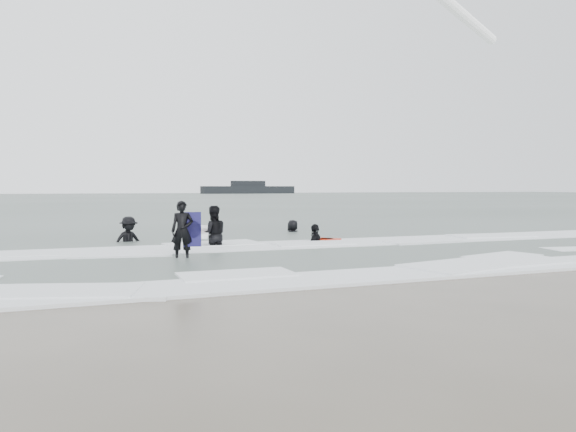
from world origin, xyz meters
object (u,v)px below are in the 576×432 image
object	(u,v)px
surfer_wading	(213,248)
surfer_right_far	(293,233)
surfer_centre	(183,260)
surfer_right_near	(315,243)
vessel_horizon	(248,189)
surfer_breaker	(129,243)

from	to	relation	value
surfer_wading	surfer_right_far	size ratio (longest dim) A/B	1.13
surfer_wading	surfer_right_far	bearing A→B (deg)	-132.25
surfer_centre	surfer_wading	bearing A→B (deg)	74.73
surfer_right_near	surfer_wading	bearing A→B (deg)	-41.47
surfer_right_near	surfer_right_far	size ratio (longest dim) A/B	1.07
surfer_centre	vessel_horizon	distance (m)	147.05
surfer_centre	surfer_wading	distance (m)	3.15
surfer_breaker	surfer_right_far	distance (m)	7.43
surfer_breaker	surfer_right_far	size ratio (longest dim) A/B	1.05
surfer_centre	surfer_right_far	size ratio (longest dim) A/B	0.97
surfer_wading	surfer_breaker	bearing A→B (deg)	-43.34
surfer_centre	surfer_wading	world-z (taller)	surfer_wading
surfer_breaker	surfer_right_near	xyz separation A→B (m)	(6.33, -2.25, 0.00)
surfer_breaker	surfer_right_near	bearing A→B (deg)	-38.22
surfer_right_near	vessel_horizon	size ratio (longest dim) A/B	0.07
surfer_right_far	surfer_right_near	bearing A→B (deg)	45.45
surfer_centre	surfer_right_near	distance (m)	6.15
surfer_breaker	vessel_horizon	xyz separation A→B (m)	(44.09, 135.25, 1.36)
surfer_centre	surfer_breaker	world-z (taller)	surfer_breaker
surfer_wading	vessel_horizon	size ratio (longest dim) A/B	0.07
surfer_right_near	vessel_horizon	world-z (taller)	vessel_horizon
surfer_breaker	vessel_horizon	world-z (taller)	vessel_horizon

